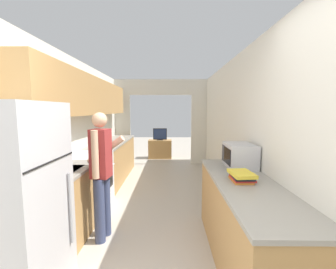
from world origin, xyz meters
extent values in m
cube|color=silver|center=(-1.39, 2.15, 1.25)|extent=(0.06, 7.91, 2.50)
cube|color=#B2844C|center=(-1.20, 3.12, 1.87)|extent=(0.32, 4.18, 0.68)
cube|color=silver|center=(1.39, 2.15, 1.25)|extent=(0.06, 7.91, 2.50)
cube|color=silver|center=(-1.23, 5.54, 1.02)|extent=(0.65, 0.06, 2.05)
cube|color=silver|center=(1.23, 5.54, 1.02)|extent=(0.65, 0.06, 2.05)
cube|color=silver|center=(0.00, 5.54, 2.27)|extent=(3.11, 0.06, 0.45)
cube|color=#B2844C|center=(-1.06, 1.56, 0.43)|extent=(0.60, 1.05, 0.86)
cube|color=gray|center=(-1.06, 1.55, 0.88)|extent=(0.62, 1.06, 0.03)
cube|color=#B2844C|center=(-1.06, 4.03, 0.43)|extent=(0.60, 2.37, 0.86)
cube|color=gray|center=(-1.06, 4.03, 0.88)|extent=(0.62, 2.38, 0.03)
cube|color=#9EA3A8|center=(-1.06, 1.57, 0.89)|extent=(0.42, 0.44, 0.00)
cube|color=#B2844C|center=(1.06, 1.10, 0.43)|extent=(0.60, 2.03, 0.86)
cube|color=gray|center=(1.06, 1.10, 0.88)|extent=(0.62, 2.05, 0.03)
cube|color=#B7B7BC|center=(-1.01, 0.64, 0.84)|extent=(0.69, 0.75, 1.69)
cube|color=black|center=(-0.66, 0.64, 1.21)|extent=(0.01, 0.72, 0.01)
cylinder|color=#99999E|center=(-0.65, 0.88, 0.71)|extent=(0.02, 0.02, 0.67)
cube|color=white|center=(-1.05, 2.46, 0.45)|extent=(0.62, 0.76, 0.90)
cube|color=black|center=(-0.73, 2.46, 0.45)|extent=(0.01, 0.52, 0.27)
cylinder|color=#B7B7BC|center=(-0.71, 2.46, 0.67)|extent=(0.02, 0.61, 0.02)
cube|color=white|center=(-1.34, 2.46, 0.97)|extent=(0.04, 0.76, 0.14)
cylinder|color=#232328|center=(-0.92, 2.29, 0.89)|extent=(0.16, 0.16, 0.01)
cylinder|color=#232328|center=(-0.92, 2.63, 0.89)|extent=(0.16, 0.16, 0.01)
cylinder|color=#232328|center=(-1.17, 2.29, 0.89)|extent=(0.16, 0.16, 0.01)
cylinder|color=#232328|center=(-1.17, 2.63, 0.89)|extent=(0.16, 0.16, 0.01)
cylinder|color=#384266|center=(-0.58, 1.49, 0.40)|extent=(0.15, 0.15, 0.79)
cylinder|color=#384266|center=(-0.55, 1.66, 0.40)|extent=(0.15, 0.15, 0.79)
cube|color=maroon|center=(-0.57, 1.57, 1.09)|extent=(0.24, 0.24, 0.60)
cylinder|color=#DBAD89|center=(-0.59, 1.43, 1.11)|extent=(0.09, 0.09, 0.57)
cylinder|color=#DBAD89|center=(-0.55, 1.72, 1.11)|extent=(0.52, 0.15, 0.39)
sphere|color=#DBAD89|center=(-0.57, 1.57, 1.50)|extent=(0.18, 0.18, 0.18)
cube|color=#B7B7BC|center=(1.17, 1.71, 1.04)|extent=(0.33, 0.50, 0.30)
cube|color=black|center=(1.00, 1.66, 1.04)|extent=(0.01, 0.30, 0.20)
cube|color=#38383D|center=(1.00, 1.88, 1.04)|extent=(0.01, 0.10, 0.21)
cube|color=#C67028|center=(1.01, 1.12, 0.90)|extent=(0.20, 0.25, 0.02)
cube|color=red|center=(1.02, 1.13, 0.92)|extent=(0.21, 0.26, 0.02)
cube|color=black|center=(1.01, 1.12, 0.94)|extent=(0.19, 0.27, 0.02)
cube|color=gold|center=(1.01, 1.13, 0.97)|extent=(0.24, 0.32, 0.03)
cube|color=#B2844C|center=(-0.06, 6.33, 0.31)|extent=(0.77, 0.42, 0.61)
cube|color=black|center=(-0.06, 6.29, 0.62)|extent=(0.20, 0.16, 0.02)
cube|color=black|center=(-0.06, 6.29, 0.82)|extent=(0.45, 0.04, 0.37)
cube|color=navy|center=(-0.06, 6.26, 0.82)|extent=(0.42, 0.01, 0.33)
cube|color=#B7B7BC|center=(-1.02, 3.18, 0.90)|extent=(0.11, 0.23, 0.00)
cube|color=black|center=(-1.02, 3.01, 0.91)|extent=(0.06, 0.11, 0.02)
camera|label=1|loc=(0.28, -1.11, 1.62)|focal=24.00mm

